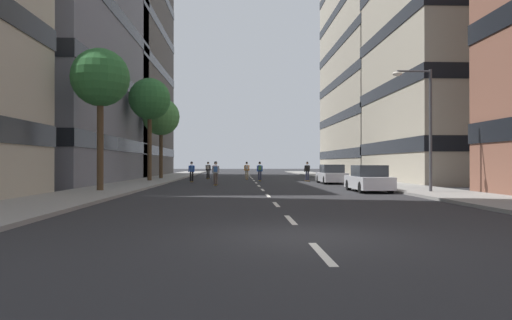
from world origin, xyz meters
TOP-DOWN VIEW (x-y plane):
  - ground_plane at (0.00, 29.99)m, footprint 179.93×179.93m
  - sidewalk_left at (-9.15, 33.74)m, footprint 3.97×82.47m
  - sidewalk_right at (9.15, 33.74)m, footprint 3.97×82.47m
  - lane_markings at (0.00, 30.50)m, footprint 0.16×67.20m
  - building_left_mid at (-17.86, 28.78)m, footprint 13.58×23.24m
  - building_left_far at (-17.86, 48.59)m, footprint 13.58×22.54m
  - building_right_mid at (17.86, 28.78)m, footprint 13.58×16.48m
  - building_right_far at (17.86, 48.59)m, footprint 13.58×23.96m
  - parked_car_near at (5.96, 15.94)m, footprint 1.82×4.40m
  - parked_car_mid at (5.96, 26.42)m, footprint 1.82×4.40m
  - street_tree_near at (-9.15, 30.17)m, footprint 3.59×3.59m
  - street_tree_mid at (-9.15, 36.18)m, footprint 3.69×3.69m
  - street_tree_far at (-9.15, 15.70)m, footprint 3.21×3.21m
  - streetlamp_right at (8.38, 13.98)m, footprint 2.13×0.30m
  - skater_0 at (0.49, 32.02)m, footprint 0.53×0.90m
  - skater_1 at (-5.49, 29.83)m, footprint 0.57×0.92m
  - skater_2 at (-4.58, 37.75)m, footprint 0.56×0.92m
  - skater_3 at (-3.13, 23.80)m, footprint 0.54×0.91m
  - skater_4 at (-0.61, 36.16)m, footprint 0.54×0.91m
  - skater_5 at (4.69, 30.87)m, footprint 0.57×0.92m
  - skater_6 at (-3.36, 27.94)m, footprint 0.53×0.90m

SIDE VIEW (x-z plane):
  - ground_plane at x=0.00m, z-range 0.00..0.00m
  - lane_markings at x=0.00m, z-range 0.00..0.01m
  - sidewalk_left at x=-9.15m, z-range 0.00..0.14m
  - sidewalk_right at x=9.15m, z-range 0.00..0.14m
  - parked_car_near at x=5.96m, z-range -0.06..1.46m
  - parked_car_mid at x=5.96m, z-range -0.06..1.46m
  - skater_5 at x=4.69m, z-range 0.10..1.87m
  - skater_6 at x=-3.36m, z-range 0.10..1.87m
  - skater_0 at x=0.49m, z-range 0.13..1.90m
  - skater_1 at x=-5.49m, z-range 0.13..1.90m
  - skater_2 at x=-4.58m, z-range 0.13..1.90m
  - skater_3 at x=-3.13m, z-range 0.13..1.90m
  - skater_4 at x=-0.61m, z-range 0.13..1.90m
  - streetlamp_right at x=8.38m, z-range 0.89..7.39m
  - street_tree_mid at x=-9.15m, z-range 2.23..10.19m
  - street_tree_far at x=-9.15m, z-range 2.39..10.26m
  - street_tree_near at x=-9.15m, z-range 2.71..11.56m
  - building_left_mid at x=-17.86m, z-range 0.09..21.18m
  - building_right_mid at x=17.86m, z-range 0.09..24.92m
  - building_left_far at x=-17.86m, z-range 0.09..30.96m
  - building_right_far at x=17.86m, z-range 0.09..36.83m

